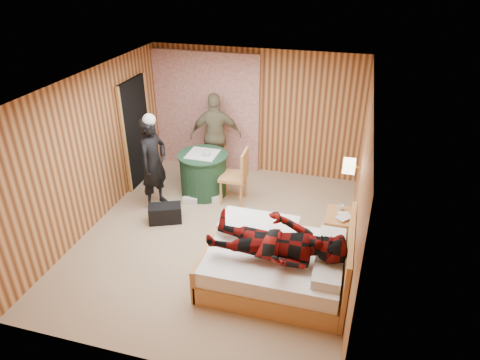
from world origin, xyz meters
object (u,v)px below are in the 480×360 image
(man_at_table, at_px, (216,136))
(man_on_bed, at_px, (277,234))
(chair_far, at_px, (215,152))
(wall_lamp, at_px, (349,166))
(nightstand, at_px, (338,229))
(chair_near, at_px, (238,173))
(woman_standing, at_px, (154,164))
(round_table, at_px, (203,173))
(duffel_bag, at_px, (165,213))
(bed, at_px, (277,263))

(man_at_table, distance_m, man_on_bed, 3.55)
(chair_far, distance_m, man_on_bed, 3.54)
(wall_lamp, bearing_deg, nightstand, -102.85)
(chair_near, bearing_deg, woman_standing, -71.70)
(chair_near, xyz_separation_m, woman_standing, (-1.38, -0.51, 0.24))
(nightstand, height_order, chair_far, chair_far)
(round_table, distance_m, duffel_bag, 1.17)
(wall_lamp, distance_m, round_table, 2.86)
(wall_lamp, bearing_deg, man_at_table, 148.83)
(wall_lamp, relative_size, man_on_bed, 0.15)
(bed, bearing_deg, man_on_bed, -84.71)
(chair_far, distance_m, man_at_table, 0.33)
(duffel_bag, relative_size, man_at_table, 0.32)
(nightstand, bearing_deg, man_on_bed, -119.68)
(chair_near, height_order, woman_standing, woman_standing)
(chair_near, distance_m, man_on_bed, 2.44)
(bed, distance_m, nightstand, 1.29)
(nightstand, relative_size, man_at_table, 0.33)
(bed, bearing_deg, chair_near, 119.72)
(duffel_bag, distance_m, man_on_bed, 2.56)
(nightstand, height_order, duffel_bag, nightstand)
(chair_near, bearing_deg, bed, 27.84)
(wall_lamp, xyz_separation_m, chair_near, (-1.89, 0.68, -0.71))
(wall_lamp, bearing_deg, chair_near, 160.33)
(round_table, distance_m, chair_near, 0.74)
(chair_near, relative_size, man_on_bed, 0.58)
(bed, distance_m, chair_far, 3.32)
(round_table, bearing_deg, man_at_table, 90.00)
(round_table, xyz_separation_m, chair_far, (-0.01, 0.73, 0.13))
(bed, bearing_deg, chair_far, 123.31)
(wall_lamp, xyz_separation_m, bed, (-0.79, -1.24, -1.00))
(duffel_bag, height_order, woman_standing, woman_standing)
(chair_far, relative_size, man_on_bed, 0.53)
(bed, relative_size, chair_far, 2.09)
(wall_lamp, height_order, chair_far, wall_lamp)
(round_table, height_order, duffel_bag, round_table)
(bed, xyz_separation_m, man_on_bed, (0.02, -0.23, 0.64))
(nightstand, distance_m, duffel_bag, 2.87)
(nightstand, relative_size, duffel_bag, 1.06)
(round_table, relative_size, chair_near, 0.91)
(round_table, height_order, chair_far, chair_far)
(chair_far, xyz_separation_m, woman_standing, (-0.66, -1.36, 0.29))
(wall_lamp, xyz_separation_m, man_at_table, (-2.60, 1.57, -0.44))
(round_table, xyz_separation_m, duffel_bag, (-0.31, -1.10, -0.26))
(chair_far, xyz_separation_m, chair_near, (0.72, -0.85, 0.05))
(chair_far, relative_size, duffel_bag, 1.71)
(bed, xyz_separation_m, nightstand, (0.75, 1.05, -0.01))
(bed, xyz_separation_m, chair_far, (-1.82, 2.77, 0.24))
(woman_standing, bearing_deg, nightstand, -82.56)
(bed, distance_m, duffel_bag, 2.32)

